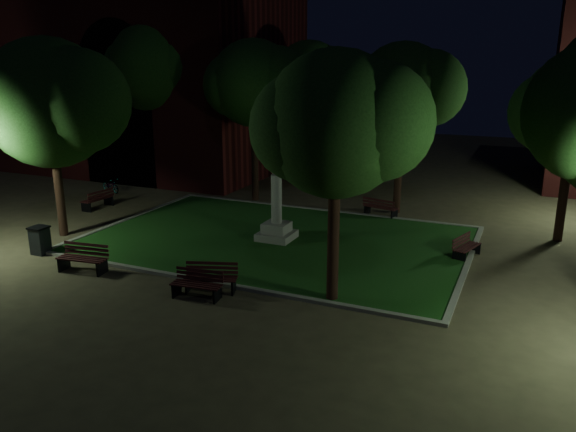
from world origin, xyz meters
The scene contains 20 objects.
ground centered at (0.00, 0.00, 0.00)m, with size 80.00×80.00×0.00m, color #4B412D.
lawn centered at (0.00, 2.00, 0.04)m, with size 15.00×10.00×0.08m, color #1A4716.
lawn_kerb centered at (0.00, 2.00, 0.06)m, with size 15.40×10.40×0.12m.
monument centered at (0.00, 2.00, 0.96)m, with size 1.40×1.40×3.20m.
building_main centered at (-15.86, 13.79, 7.38)m, with size 20.00×12.00×15.00m.
tree_west centered at (-8.56, -0.97, 5.55)m, with size 6.41×5.23×8.17m.
tree_north_wl centered at (-3.92, 7.93, 6.08)m, with size 5.43×4.43×8.31m.
tree_north_er centered at (3.58, 8.43, 5.86)m, with size 5.43×4.43×8.09m.
tree_se centered at (4.19, -2.71, 5.45)m, with size 5.27×4.30×7.61m.
tree_nw centered at (-10.88, 9.75, 6.77)m, with size 7.19×5.87×9.70m.
tree_far_north centered at (-2.99, 13.21, 6.16)m, with size 5.35×4.37×8.36m.
lamppost_nw centered at (-12.33, 10.96, 2.96)m, with size 1.18×0.28×4.19m.
bench_near_left centered at (0.28, -3.61, 0.44)m, with size 1.80×1.11×0.93m.
bench_near_right centered at (0.15, -4.21, 0.42)m, with size 1.67×0.74×0.89m.
bench_west_near centered at (-4.78, -3.90, 0.46)m, with size 1.85×0.85×0.98m.
bench_left_side centered at (-10.39, 3.09, 0.45)m, with size 0.69×1.77×0.96m.
bench_right_side centered at (7.38, 3.08, 0.39)m, with size 0.94×1.60×0.83m.
bench_far_side centered at (2.95, 7.32, 0.43)m, with size 1.75×0.96×0.91m.
trash_bin centered at (-7.65, -3.14, 0.55)m, with size 0.65×0.65×1.09m.
bicycle centered at (-12.30, 6.21, 0.40)m, with size 0.53×1.52×0.80m, color black.
Camera 1 is at (9.37, -18.02, 7.24)m, focal length 35.00 mm.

